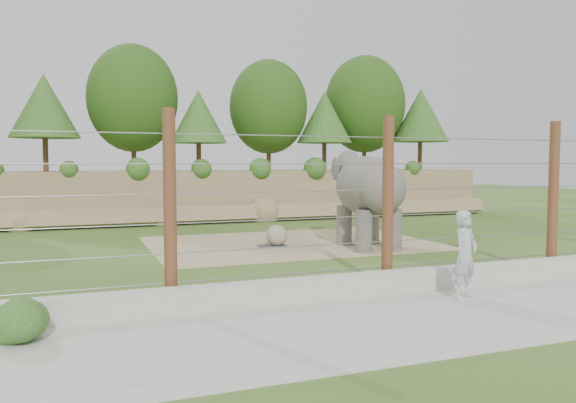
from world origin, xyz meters
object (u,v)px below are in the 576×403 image
object	(u,v)px
elephant	(368,200)
zookeeper	(465,255)
stone_ball	(277,235)
barrier_fence	(388,203)

from	to	relation	value
elephant	zookeeper	world-z (taller)	elephant
stone_ball	barrier_fence	size ratio (longest dim) A/B	0.04
elephant	stone_ball	distance (m)	3.39
stone_ball	barrier_fence	xyz separation A→B (m)	(0.23, -6.98, 1.61)
stone_ball	zookeeper	size ratio (longest dim) A/B	0.39
zookeeper	stone_ball	bearing A→B (deg)	76.03
elephant	barrier_fence	bearing A→B (deg)	-109.96
stone_ball	barrier_fence	bearing A→B (deg)	-88.10
barrier_fence	zookeeper	world-z (taller)	barrier_fence
zookeeper	elephant	bearing A→B (deg)	55.28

